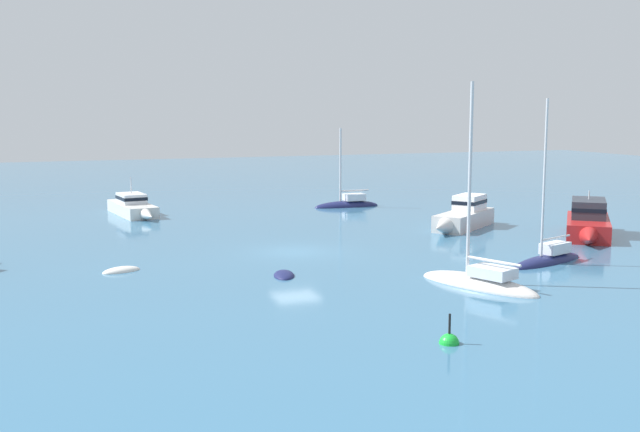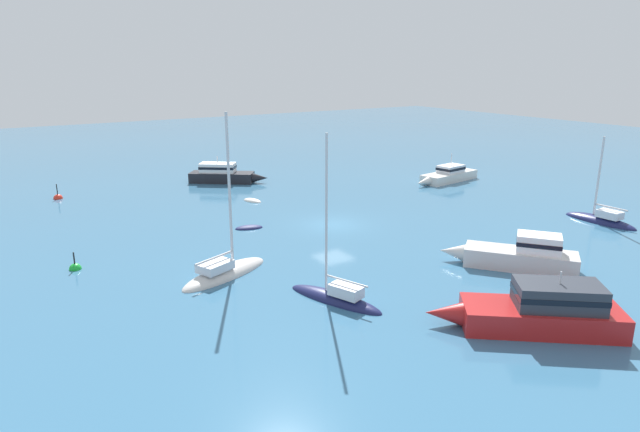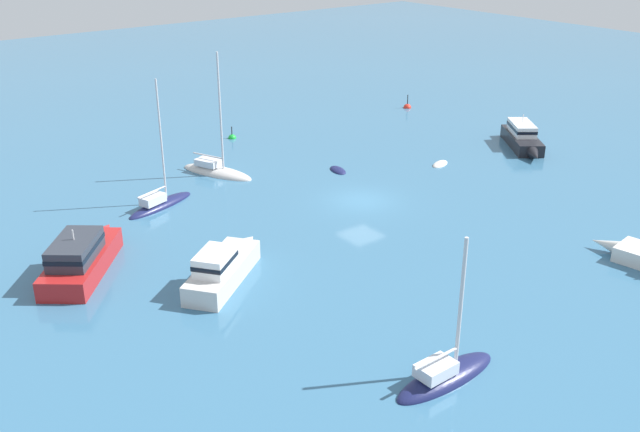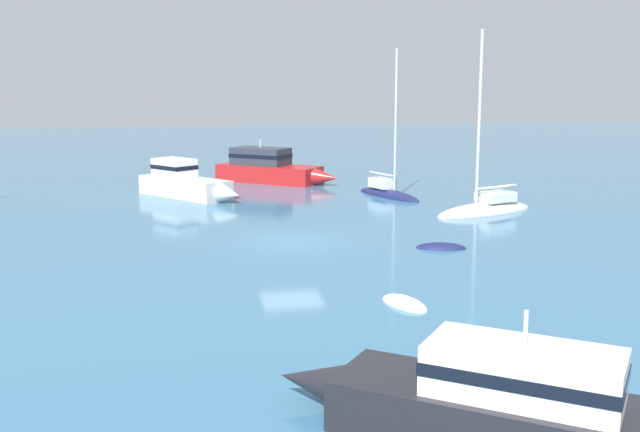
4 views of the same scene
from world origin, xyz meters
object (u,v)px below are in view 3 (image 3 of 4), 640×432
yacht (160,204)px  sailboat_1 (216,171)px  rib_1 (440,165)px  cabin_cruiser (224,266)px  channel_buoy (232,138)px  sailboat (445,376)px  mooring_buoy (407,108)px  rib (338,171)px  motor_cruiser (82,256)px  powerboat_1 (523,138)px

yacht → sailboat_1: 6.88m
rib_1 → sailboat_1: bearing=-50.0°
cabin_cruiser → channel_buoy: 24.99m
channel_buoy → sailboat: bearing=-107.0°
yacht → mooring_buoy: size_ratio=5.18×
yacht → sailboat: bearing=-107.2°
rib → sailboat_1: bearing=-108.6°
motor_cruiser → rib_1: bearing=-50.3°
sailboat_1 → mooring_buoy: sailboat_1 is taller
powerboat_1 → sailboat: bearing=-20.1°
motor_cruiser → channel_buoy: 24.44m
cabin_cruiser → motor_cruiser: (-5.40, 5.38, 0.11)m
yacht → cabin_cruiser: yacht is taller
rib_1 → motor_cruiser: bearing=-18.0°
rib → cabin_cruiser: size_ratio=0.31×
rib_1 → mooring_buoy: (9.73, 13.62, 0.01)m
sailboat_1 → channel_buoy: size_ratio=6.93×
powerboat_1 → sailboat_1: (-22.67, 9.52, -0.64)m
powerboat_1 → rib_1: bearing=-59.3°
powerboat_1 → sailboat_1: 24.60m
yacht → sailboat_1: (6.04, 3.28, -0.02)m
sailboat → rib_1: 26.86m
yacht → mooring_buoy: 31.18m
sailboat_1 → mooring_buoy: (24.00, 5.07, -0.14)m
mooring_buoy → sailboat_1: bearing=-168.1°
sailboat_1 → motor_cruiser: 16.07m
sailboat → sailboat_1: (5.04, 27.22, 0.00)m
rib_1 → motor_cruiser: (-27.51, -0.52, 0.90)m
powerboat_1 → motor_cruiser: 35.92m
rib → yacht: size_ratio=0.25×
rib → yacht: bearing=-81.7°
yacht → mooring_buoy: yacht is taller
channel_buoy → rib: bearing=-80.5°
rib → powerboat_1: size_ratio=0.31×
sailboat → rib_1: (19.31, 18.68, -0.14)m
sailboat → motor_cruiser: 19.94m
yacht → rib_1: (20.31, -5.26, -0.17)m
yacht → rib_1: yacht is taller
sailboat → motor_cruiser: size_ratio=0.88×
sailboat → rib_1: sailboat is taller
rib → sailboat_1: sailboat_1 is taller
sailboat → channel_buoy: bearing=72.3°
sailboat → channel_buoy: size_ratio=4.96×
channel_buoy → mooring_buoy: (18.63, -1.68, 0.00)m
powerboat_1 → motor_cruiser: bearing=-53.4°
yacht → channel_buoy: yacht is taller
motor_cruiser → mooring_buoy: bearing=-30.6°
rib → sailboat_1: size_ratio=0.23×
cabin_cruiser → powerboat_1: 30.91m
yacht → sailboat_1: bearing=8.9°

